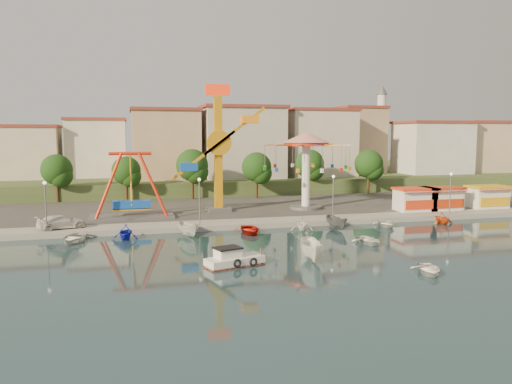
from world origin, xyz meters
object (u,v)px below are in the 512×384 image
object	(u,v)px
rowboat_a	(369,240)
skiff	(312,250)
van	(61,222)
kamikaze_tower	(222,152)
wave_swinger	(306,153)
cabin_motorboat	(233,260)
pirate_ship_ride	(131,187)

from	to	relation	value
rowboat_a	skiff	size ratio (longest dim) A/B	0.75
van	kamikaze_tower	bearing A→B (deg)	-86.53
skiff	van	distance (m)	28.06
kamikaze_tower	rowboat_a	world-z (taller)	kamikaze_tower
van	wave_swinger	bearing A→B (deg)	-95.75
cabin_motorboat	van	bearing A→B (deg)	113.49
pirate_ship_ride	rowboat_a	distance (m)	29.16
pirate_ship_ride	skiff	world-z (taller)	pirate_ship_ride
cabin_motorboat	van	world-z (taller)	van
wave_swinger	skiff	distance (m)	26.91
pirate_ship_ride	cabin_motorboat	world-z (taller)	pirate_ship_ride
kamikaze_tower	skiff	size ratio (longest dim) A/B	3.54
pirate_ship_ride	kamikaze_tower	xyz separation A→B (m)	(11.58, 2.30, 4.01)
cabin_motorboat	skiff	xyz separation A→B (m)	(6.84, 0.11, 0.45)
pirate_ship_ride	van	xyz separation A→B (m)	(-7.37, -5.61, -3.06)
rowboat_a	van	xyz separation A→B (m)	(-29.81, 12.57, 0.97)
rowboat_a	van	world-z (taller)	van
kamikaze_tower	cabin_motorboat	size ratio (longest dim) A/B	3.22
cabin_motorboat	kamikaze_tower	bearing A→B (deg)	63.93
kamikaze_tower	skiff	distance (m)	26.47
cabin_motorboat	rowboat_a	size ratio (longest dim) A/B	1.46
pirate_ship_ride	skiff	size ratio (longest dim) A/B	2.14
rowboat_a	skiff	distance (m)	9.04
wave_swinger	kamikaze_tower	bearing A→B (deg)	176.78
kamikaze_tower	cabin_motorboat	distance (m)	26.77
cabin_motorboat	pirate_ship_ride	bearing A→B (deg)	91.15
wave_swinger	van	distance (m)	32.00
wave_swinger	skiff	xyz separation A→B (m)	(-8.29, -24.54, -7.29)
wave_swinger	rowboat_a	distance (m)	21.34
pirate_ship_ride	kamikaze_tower	bearing A→B (deg)	11.23
cabin_motorboat	rowboat_a	xyz separation A→B (m)	(14.54, 4.82, -0.09)
wave_swinger	rowboat_a	world-z (taller)	wave_swinger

